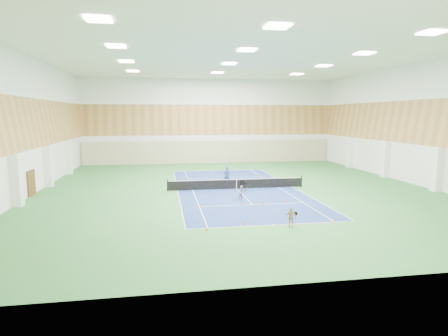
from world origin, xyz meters
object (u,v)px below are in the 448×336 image
object	(u,v)px
child_apron	(291,217)
ball_cart	(243,186)
tennis_net	(236,183)
coach	(227,176)
child_court	(242,193)

from	to	relation	value
child_apron	ball_cart	xyz separation A→B (m)	(-0.62, 11.12, -0.13)
tennis_net	ball_cart	bearing A→B (deg)	-75.33
tennis_net	coach	size ratio (longest dim) A/B	7.07
tennis_net	child_court	xyz separation A→B (m)	(-0.49, -4.64, 0.04)
coach	child_court	size ratio (longest dim) A/B	1.52
ball_cart	child_court	bearing A→B (deg)	-103.21
tennis_net	child_court	distance (m)	4.66
child_apron	ball_cart	distance (m)	11.14
tennis_net	child_apron	distance (m)	12.43
tennis_net	ball_cart	distance (m)	1.32
child_court	child_apron	size ratio (longest dim) A/B	0.97
coach	child_court	bearing A→B (deg)	78.58
child_court	ball_cart	xyz separation A→B (m)	(0.83, 3.36, -0.11)
child_apron	ball_cart	bearing A→B (deg)	106.93
coach	ball_cart	world-z (taller)	coach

